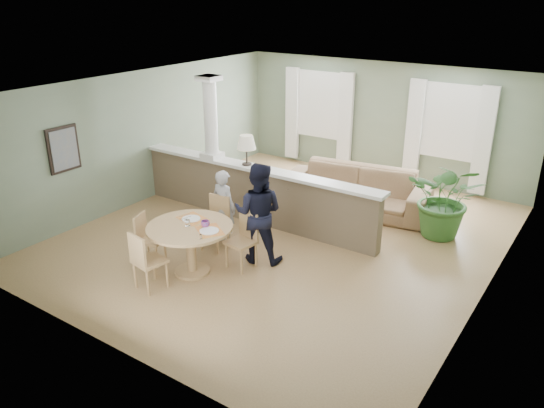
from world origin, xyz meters
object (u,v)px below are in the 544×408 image
Objects in this scene: houseplant at (447,199)px; child_person at (224,207)px; man_person at (258,213)px; chair_far_boy at (216,220)px; chair_far_man at (244,237)px; chair_side at (147,237)px; chair_near at (145,259)px; dining_table at (191,236)px; sofa at (355,190)px.

houseplant is 3.95m from child_person.
child_person is 0.91m from man_person.
chair_far_boy is 1.01× the size of chair_far_man.
chair_far_man is at bearing -128.58° from houseplant.
chair_side is 0.63× the size of child_person.
man_person is (0.83, 1.71, 0.33)m from chair_near.
chair_far_boy reaches higher than chair_side.
man_person is (0.07, 0.30, 0.34)m from chair_far_man.
chair_far_boy is 0.26m from child_person.
dining_table is at bearing -123.12° from chair_far_man.
man_person is at bearing -105.98° from sofa.
chair_near is 1.91m from child_person.
dining_table is 0.98m from chair_far_boy.
child_person is at bearing -78.90° from chair_near.
chair_far_man is 0.68× the size of child_person.
chair_far_boy is at bearing -140.05° from houseplant.
chair_side is at bearing 72.62° from child_person.
chair_far_man is 0.54× the size of man_person.
man_person is (0.88, 0.01, 0.33)m from chair_far_boy.
dining_table is (-2.87, -3.55, -0.09)m from houseplant.
houseplant is 1.59× the size of chair_far_man.
sofa is 2.89m from man_person.
man_person is (0.62, 0.94, 0.20)m from dining_table.
chair_near is (-3.08, -4.32, -0.22)m from houseplant.
chair_far_boy is (-3.13, -2.62, -0.22)m from houseplant.
houseplant reaches higher than chair_far_man.
chair_far_man is 0.46m from man_person.
chair_near is at bearing 43.55° from man_person.
chair_near is at bearing -154.16° from chair_side.
houseplant is at bearing -135.48° from child_person.
dining_table is 0.99× the size of child_person.
dining_table is at bearing -113.28° from sofa.
sofa is at bearing 75.50° from dining_table.
houseplant is at bearing -15.67° from sofa.
chair_side is at bearing -142.53° from chair_far_man.
chair_side is at bearing 16.67° from man_person.
houseplant reaches higher than chair_side.
chair_near is at bearing -95.08° from chair_far_boy.
chair_far_man is at bearing -78.76° from chair_side.
chair_far_boy is at bearing -122.31° from sofa.
houseplant is 4.09m from chair_far_boy.
sofa is 2.18× the size of child_person.
houseplant is 1.58× the size of chair_far_boy.
chair_far_man reaches higher than chair_side.
dining_table is 1.14m from man_person.
chair_far_boy is at bearing 105.86° from dining_table.
dining_table is 0.86m from chair_side.
chair_far_boy is at bearing -46.27° from chair_side.
houseplant is at bearing 58.69° from chair_far_man.
chair_side is at bearing -134.88° from houseplant.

